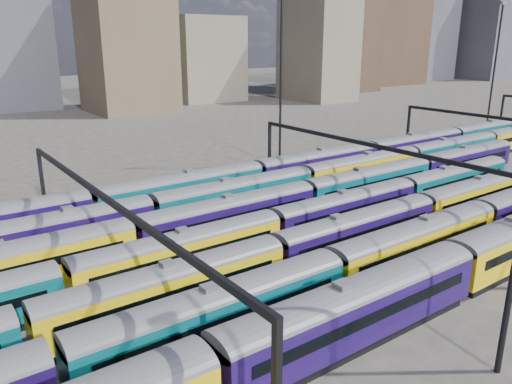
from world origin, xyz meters
TOP-DOWN VIEW (x-y plane):
  - ground at (0.00, 0.00)m, footprint 500.00×500.00m
  - rake_1 at (2.87, -10.00)m, footprint 97.90×2.87m
  - rake_2 at (1.08, -5.00)m, footprint 93.91×2.75m
  - rake_3 at (-14.15, 0.00)m, footprint 93.81×2.75m
  - rake_4 at (-16.26, 5.00)m, footprint 119.06×2.90m
  - rake_5 at (7.85, 10.00)m, footprint 120.49×2.94m
  - rake_6 at (4.28, 15.00)m, footprint 124.90×3.05m
  - gantry_1 at (-20.00, 0.00)m, footprint 0.35×40.35m
  - gantry_2 at (10.00, 0.00)m, footprint 0.35×40.35m
  - mast_3 at (15.00, 24.00)m, footprint 1.40×0.50m
  - mast_5 at (65.00, 20.00)m, footprint 1.40×0.50m
  - skyline at (104.75, 105.73)m, footprint 399.22×60.48m

SIDE VIEW (x-z plane):
  - ground at x=0.00m, z-range 0.00..0.00m
  - rake_3 at x=-14.15m, z-range 0.12..4.73m
  - rake_2 at x=1.08m, z-range 0.12..4.74m
  - rake_1 at x=2.87m, z-range 0.12..4.94m
  - rake_4 at x=-16.26m, z-range 0.12..5.01m
  - rake_5 at x=7.85m, z-range 0.12..5.07m
  - rake_6 at x=4.28m, z-range 0.13..5.26m
  - gantry_1 at x=-20.00m, z-range 2.78..10.80m
  - gantry_2 at x=10.00m, z-range 2.78..10.80m
  - mast_3 at x=15.00m, z-range 1.17..26.77m
  - mast_5 at x=65.00m, z-range 1.17..26.77m
  - skyline at x=104.75m, z-range -4.18..45.85m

